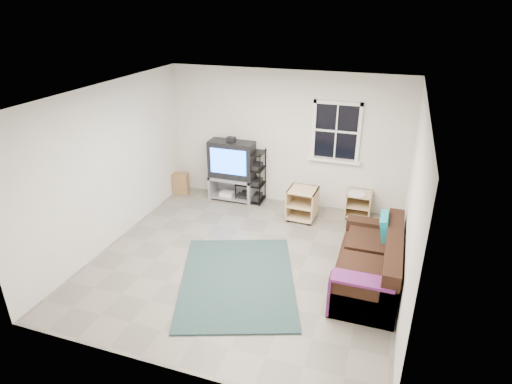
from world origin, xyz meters
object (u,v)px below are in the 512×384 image
(tv_unit, at_px, (232,166))
(sofa, at_px, (371,265))
(side_table_left, at_px, (303,202))
(side_table_right, at_px, (359,202))
(av_rack, at_px, (251,179))

(tv_unit, bearing_deg, sofa, -35.00)
(tv_unit, distance_m, side_table_left, 1.63)
(side_table_left, relative_size, side_table_right, 1.16)
(tv_unit, relative_size, av_rack, 1.21)
(side_table_right, distance_m, sofa, 2.10)
(av_rack, relative_size, side_table_left, 1.83)
(av_rack, relative_size, side_table_right, 2.13)
(av_rack, bearing_deg, side_table_right, -0.03)
(av_rack, xyz_separation_m, side_table_left, (1.16, -0.39, -0.15))
(side_table_left, relative_size, sofa, 0.31)
(side_table_left, bearing_deg, side_table_right, 21.88)
(av_rack, xyz_separation_m, sofa, (2.53, -2.07, -0.17))
(av_rack, bearing_deg, sofa, -39.24)
(side_table_left, height_order, side_table_right, side_table_left)
(av_rack, distance_m, side_table_right, 2.14)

